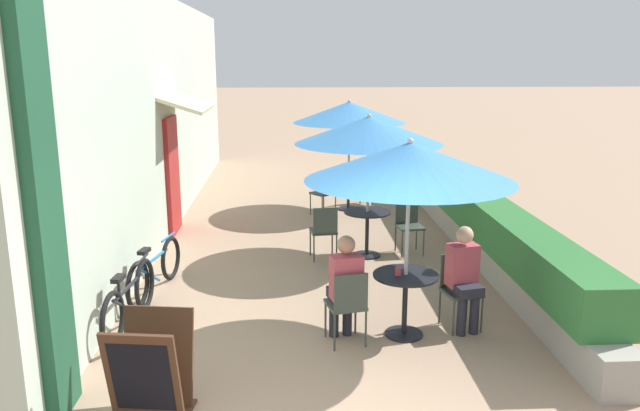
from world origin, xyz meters
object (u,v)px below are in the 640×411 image
(patio_table_far, at_px, (348,185))
(seated_patron_near_left, at_px, (345,284))
(patio_table_near, at_px, (405,292))
(cafe_chair_far_left, at_px, (370,180))
(coffee_cup_near, at_px, (398,271))
(bicycle_leaning, at_px, (129,300))
(cafe_chair_mid_right, at_px, (324,228))
(menu_board, at_px, (151,368))
(cafe_chair_near_right, at_px, (459,285))
(seated_patron_near_right, at_px, (464,274))
(cafe_chair_far_right, at_px, (325,191))
(cafe_chair_near_left, at_px, (348,302))
(patio_umbrella_mid, at_px, (369,130))
(patio_umbrella_near, at_px, (410,162))
(patio_umbrella_far, at_px, (349,112))
(bicycle_second, at_px, (155,270))
(coffee_cup_far, at_px, (356,172))
(patio_table_mid, at_px, (367,224))
(cafe_chair_mid_left, at_px, (409,222))

(patio_table_far, bearing_deg, seated_patron_near_left, -95.92)
(patio_table_near, distance_m, cafe_chair_far_left, 6.60)
(coffee_cup_near, relative_size, bicycle_leaning, 0.05)
(cafe_chair_mid_right, xyz_separation_m, menu_board, (-1.79, -4.28, -0.06))
(patio_table_far, height_order, cafe_chair_far_left, cafe_chair_far_left)
(bicycle_leaning, bearing_deg, cafe_chair_near_right, 3.30)
(patio_table_near, xyz_separation_m, seated_patron_near_right, (0.70, 0.12, 0.16))
(patio_table_near, relative_size, cafe_chair_far_left, 0.86)
(seated_patron_near_left, relative_size, menu_board, 1.36)
(patio_table_near, xyz_separation_m, cafe_chair_far_right, (-0.57, 5.58, -0.01))
(seated_patron_near_right, bearing_deg, menu_board, 14.12)
(bicycle_leaning, bearing_deg, cafe_chair_far_left, 65.00)
(patio_table_near, distance_m, bicycle_leaning, 3.23)
(patio_table_near, bearing_deg, cafe_chair_near_left, -161.51)
(patio_table_near, xyz_separation_m, patio_umbrella_mid, (-0.06, 2.94, 1.50))
(seated_patron_near_left, bearing_deg, cafe_chair_far_left, 67.86)
(patio_umbrella_near, distance_m, patio_umbrella_far, 6.08)
(seated_patron_near_left, height_order, cafe_chair_near_right, seated_patron_near_left)
(patio_table_near, xyz_separation_m, bicycle_second, (-3.13, 1.48, -0.20))
(cafe_chair_mid_right, relative_size, bicycle_second, 0.51)
(cafe_chair_far_left, bearing_deg, coffee_cup_far, 15.90)
(cafe_chair_near_right, bearing_deg, patio_umbrella_near, 6.12)
(cafe_chair_near_left, bearing_deg, bicycle_second, 132.85)
(patio_table_near, height_order, cafe_chair_far_left, cafe_chair_far_left)
(seated_patron_near_right, distance_m, coffee_cup_far, 6.02)
(patio_umbrella_far, bearing_deg, coffee_cup_far, 6.96)
(seated_patron_near_right, height_order, coffee_cup_far, seated_patron_near_right)
(patio_umbrella_near, height_order, patio_table_far, patio_umbrella_near)
(patio_umbrella_mid, bearing_deg, cafe_chair_near_right, -74.65)
(coffee_cup_near, height_order, cafe_chair_mid_right, cafe_chair_mid_right)
(patio_umbrella_near, distance_m, bicycle_second, 3.86)
(cafe_chair_near_left, distance_m, seated_patron_near_left, 0.20)
(coffee_cup_far, bearing_deg, cafe_chair_near_right, -84.39)
(bicycle_second, bearing_deg, cafe_chair_mid_right, 40.33)
(patio_table_near, bearing_deg, cafe_chair_near_right, 18.49)
(cafe_chair_mid_right, height_order, patio_umbrella_far, patio_umbrella_far)
(seated_patron_near_right, bearing_deg, patio_table_far, -95.06)
(patio_table_mid, bearing_deg, cafe_chair_far_left, 81.96)
(patio_umbrella_near, height_order, bicycle_leaning, patio_umbrella_near)
(cafe_chair_near_left, bearing_deg, seated_patron_near_left, 90.00)
(bicycle_second, bearing_deg, cafe_chair_far_right, 69.57)
(patio_table_far, bearing_deg, patio_umbrella_far, -90.00)
(patio_table_mid, height_order, cafe_chair_mid_left, cafe_chair_mid_left)
(patio_table_near, relative_size, cafe_chair_near_right, 0.86)
(patio_table_far, distance_m, cafe_chair_far_left, 0.72)
(patio_table_far, height_order, patio_umbrella_far, patio_umbrella_far)
(patio_table_near, bearing_deg, patio_umbrella_near, -63.43)
(cafe_chair_mid_left, bearing_deg, cafe_chair_far_left, -93.93)
(patio_table_near, bearing_deg, patio_table_far, 90.58)
(cafe_chair_near_left, bearing_deg, menu_board, -158.07)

